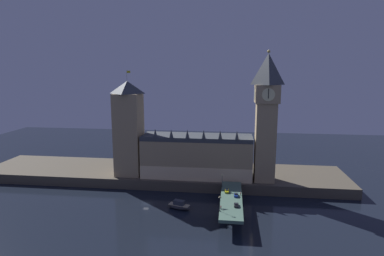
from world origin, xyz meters
TOP-DOWN VIEW (x-y plane):
  - ground_plane at (0.00, 0.00)m, footprint 400.00×400.00m
  - embankment at (0.00, 39.00)m, footprint 220.00×42.00m
  - parliament_hall at (22.68, 30.03)m, footprint 62.74×19.44m
  - clock_tower at (60.64, 26.90)m, footprint 13.25×13.36m
  - victoria_tower at (-17.21, 28.84)m, footprint 14.97×14.97m
  - bridge at (42.78, -5.00)m, footprint 10.09×46.00m
  - car_northbound_lead at (40.56, 2.65)m, footprint 2.02×4.20m
  - car_southbound_lead at (45.00, -13.71)m, footprint 1.99×3.91m
  - car_southbound_trail at (45.00, -2.23)m, footprint 1.94×4.07m
  - pedestrian_near_rail at (38.34, -17.90)m, footprint 0.38×0.38m
  - pedestrian_mid_walk at (47.22, -0.79)m, footprint 0.38×0.38m
  - street_lamp_near at (37.94, -19.72)m, footprint 1.34×0.60m
  - street_lamp_far at (37.94, 9.72)m, footprint 1.34×0.60m
  - boat_upstream at (17.67, -3.64)m, footprint 12.46×7.60m

SIDE VIEW (x-z plane):
  - ground_plane at x=0.00m, z-range 0.00..0.00m
  - boat_upstream at x=17.67m, z-range -0.58..3.73m
  - embankment at x=0.00m, z-range 0.00..5.74m
  - bridge at x=42.78m, z-range 1.73..9.00m
  - car_southbound_lead at x=45.00m, z-range 7.22..8.52m
  - car_southbound_trail at x=45.00m, z-range 7.22..8.62m
  - car_northbound_lead at x=40.56m, z-range 7.22..8.69m
  - pedestrian_mid_walk at x=47.22m, z-range 7.30..8.88m
  - pedestrian_near_rail at x=38.34m, z-range 7.32..9.11m
  - street_lamp_far at x=37.94m, z-range 8.12..14.92m
  - street_lamp_near at x=37.94m, z-range 8.12..14.92m
  - parliament_hall at x=22.68m, z-range 3.32..32.22m
  - victoria_tower at x=-17.21m, z-range 2.87..63.70m
  - clock_tower at x=60.64m, z-range 7.80..79.13m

